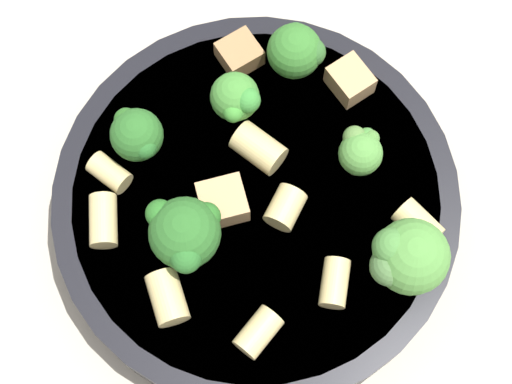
{
  "coord_description": "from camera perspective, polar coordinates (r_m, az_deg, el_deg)",
  "views": [
    {
      "loc": [
        0.01,
        -0.14,
        0.48
      ],
      "look_at": [
        0.0,
        0.0,
        0.05
      ],
      "focal_mm": 60.0,
      "sensor_mm": 36.0,
      "label": 1
    }
  ],
  "objects": [
    {
      "name": "broccoli_floret_0",
      "position": [
        0.44,
        -4.77,
        -2.74
      ],
      "size": [
        0.04,
        0.04,
        0.04
      ],
      "color": "#84AD60",
      "rests_on": "pasta_bowl"
    },
    {
      "name": "broccoli_floret_5",
      "position": [
        0.43,
        10.02,
        -4.29
      ],
      "size": [
        0.04,
        0.04,
        0.05
      ],
      "color": "#9EC175",
      "rests_on": "pasta_bowl"
    },
    {
      "name": "broccoli_floret_3",
      "position": [
        0.45,
        -7.96,
        3.78
      ],
      "size": [
        0.03,
        0.03,
        0.04
      ],
      "color": "#93B766",
      "rests_on": "pasta_bowl"
    },
    {
      "name": "rigatoni_2",
      "position": [
        0.44,
        -5.93,
        -7.02
      ],
      "size": [
        0.03,
        0.03,
        0.02
      ],
      "primitive_type": "cylinder",
      "rotation": [
        1.57,
        0.0,
        0.37
      ],
      "color": "#E0C67F",
      "rests_on": "pasta_bowl"
    },
    {
      "name": "rigatoni_5",
      "position": [
        0.46,
        10.75,
        -2.11
      ],
      "size": [
        0.03,
        0.03,
        0.02
      ],
      "primitive_type": "cylinder",
      "rotation": [
        1.57,
        0.0,
        0.81
      ],
      "color": "#E0C67F",
      "rests_on": "pasta_bowl"
    },
    {
      "name": "ground_plane",
      "position": [
        0.5,
        0.0,
        -1.75
      ],
      "size": [
        2.0,
        2.0,
        0.0
      ],
      "primitive_type": "plane",
      "color": "#BCB29E"
    },
    {
      "name": "pasta_bowl",
      "position": [
        0.48,
        0.0,
        -0.98
      ],
      "size": [
        0.22,
        0.22,
        0.04
      ],
      "color": "black",
      "rests_on": "ground_plane"
    },
    {
      "name": "rigatoni_4",
      "position": [
        0.45,
        5.27,
        -6.06
      ],
      "size": [
        0.02,
        0.03,
        0.01
      ],
      "primitive_type": "cylinder",
      "rotation": [
        1.57,
        0.0,
        3.04
      ],
      "color": "#E0C67F",
      "rests_on": "pasta_bowl"
    },
    {
      "name": "chicken_chunk_0",
      "position": [
        0.48,
        6.28,
        7.42
      ],
      "size": [
        0.03,
        0.03,
        0.02
      ],
      "primitive_type": "cube",
      "rotation": [
        0.0,
        0.0,
        2.23
      ],
      "color": "tan",
      "rests_on": "pasta_bowl"
    },
    {
      "name": "rigatoni_1",
      "position": [
        0.46,
        0.76,
        2.92
      ],
      "size": [
        0.03,
        0.03,
        0.02
      ],
      "primitive_type": "cylinder",
      "rotation": [
        1.57,
        0.0,
        0.96
      ],
      "color": "#E0C67F",
      "rests_on": "pasta_bowl"
    },
    {
      "name": "broccoli_floret_2",
      "position": [
        0.48,
        2.71,
        9.42
      ],
      "size": [
        0.03,
        0.03,
        0.03
      ],
      "color": "#9EC175",
      "rests_on": "pasta_bowl"
    },
    {
      "name": "rigatoni_0",
      "position": [
        0.45,
        1.96,
        -1.05
      ],
      "size": [
        0.02,
        0.03,
        0.02
      ],
      "primitive_type": "cylinder",
      "rotation": [
        1.57,
        0.0,
        2.73
      ],
      "color": "#E0C67F",
      "rests_on": "pasta_bowl"
    },
    {
      "name": "broccoli_floret_4",
      "position": [
        0.45,
        6.97,
        2.73
      ],
      "size": [
        0.02,
        0.03,
        0.03
      ],
      "color": "#84AD60",
      "rests_on": "pasta_bowl"
    },
    {
      "name": "rigatoni_3",
      "position": [
        0.47,
        -9.75,
        1.28
      ],
      "size": [
        0.03,
        0.02,
        0.01
      ],
      "primitive_type": "cylinder",
      "rotation": [
        1.57,
        0.0,
        0.96
      ],
      "color": "#E0C67F",
      "rests_on": "pasta_bowl"
    },
    {
      "name": "rigatoni_6",
      "position": [
        0.46,
        -10.15,
        -1.89
      ],
      "size": [
        0.02,
        0.03,
        0.01
      ],
      "primitive_type": "cylinder",
      "rotation": [
        1.57,
        0.0,
        0.13
      ],
      "color": "#E0C67F",
      "rests_on": "pasta_bowl"
    },
    {
      "name": "chicken_chunk_2",
      "position": [
        0.45,
        -2.24,
        -0.66
      ],
      "size": [
        0.03,
        0.03,
        0.02
      ],
      "primitive_type": "cube",
      "rotation": [
        0.0,
        0.0,
        0.32
      ],
      "color": "tan",
      "rests_on": "pasta_bowl"
    },
    {
      "name": "rigatoni_7",
      "position": [
        0.44,
        0.15,
        -9.33
      ],
      "size": [
        0.03,
        0.03,
        0.01
      ],
      "primitive_type": "cylinder",
      "rotation": [
        1.57,
        0.0,
        2.52
      ],
      "color": "#E0C67F",
      "rests_on": "pasta_bowl"
    },
    {
      "name": "broccoli_floret_1",
      "position": [
        0.46,
        -1.37,
        6.27
      ],
      "size": [
        0.03,
        0.03,
        0.04
      ],
      "color": "#93B766",
      "rests_on": "pasta_bowl"
    },
    {
      "name": "chicken_chunk_1",
      "position": [
        0.49,
        -1.11,
        9.2
      ],
      "size": [
        0.03,
        0.03,
        0.01
      ],
      "primitive_type": "cube",
      "rotation": [
        0.0,
        0.0,
        0.62
      ],
      "color": "#A87A4C",
      "rests_on": "pasta_bowl"
    }
  ]
}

